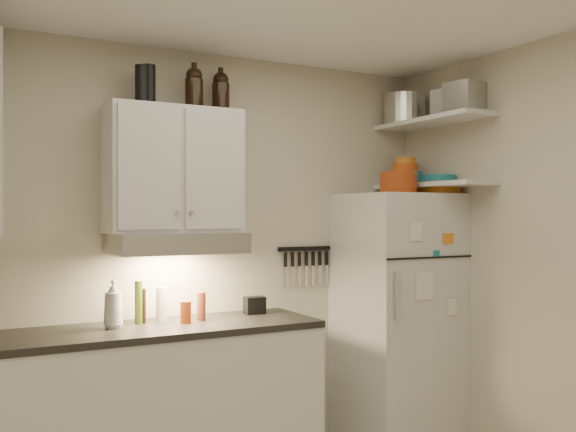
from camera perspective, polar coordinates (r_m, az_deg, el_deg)
name	(u,v)px	position (r m, az deg, el deg)	size (l,w,h in m)	color
back_wall	(209,254)	(4.19, -6.99, -3.40)	(3.20, 0.02, 2.60)	beige
base_cabinet	(138,412)	(3.88, -13.16, -16.62)	(2.10, 0.60, 0.88)	silver
countertop	(138,331)	(3.77, -13.16, -9.92)	(2.10, 0.62, 0.04)	black
upper_cabinet	(173,170)	(3.93, -10.15, 4.02)	(0.80, 0.33, 0.75)	silver
range_hood	(177,243)	(3.86, -9.85, -2.37)	(0.76, 0.46, 0.12)	silver
fridge	(397,317)	(4.56, 9.68, -8.81)	(0.70, 0.68, 1.70)	silver
shelf_hi	(433,121)	(4.57, 12.74, 8.21)	(0.30, 0.95, 0.03)	silver
shelf_lo	(433,185)	(4.53, 12.73, 2.68)	(0.30, 0.95, 0.03)	silver
knife_strip	(305,249)	(4.47, 1.52, -2.92)	(0.42, 0.02, 0.03)	black
dutch_oven	(398,183)	(4.36, 9.79, 2.94)	(0.25, 0.25, 0.14)	#913310
book_stack	(438,188)	(4.52, 13.15, 2.46)	(0.20, 0.25, 0.08)	orange
spice_jar	(401,187)	(4.48, 9.98, 2.58)	(0.06, 0.06, 0.10)	silver
stock_pot	(405,110)	(4.80, 10.36, 9.29)	(0.30, 0.30, 0.21)	silver
tin_a	(447,104)	(4.51, 13.99, 9.65)	(0.18, 0.16, 0.18)	#AAAAAD
tin_b	(464,98)	(4.40, 15.39, 10.05)	(0.20, 0.20, 0.20)	#AAAAAD
bowl_teal	(406,178)	(4.73, 10.46, 3.33)	(0.23, 0.23, 0.09)	#19758C
bowl_orange	(405,168)	(4.71, 10.38, 4.24)	(0.19, 0.19, 0.06)	#CF5013
bowl_yellow	(405,161)	(4.72, 10.38, 4.85)	(0.14, 0.14, 0.05)	orange
plates	(439,179)	(4.57, 13.28, 3.21)	(0.23, 0.23, 0.06)	#19758C
growler_a	(194,88)	(4.02, -8.35, 11.21)	(0.11, 0.11, 0.26)	black
growler_b	(221,92)	(4.13, -6.00, 10.91)	(0.11, 0.11, 0.26)	black
thermos_a	(148,85)	(3.94, -12.30, 11.27)	(0.08, 0.08, 0.24)	black
thermos_b	(142,85)	(3.90, -12.87, 11.30)	(0.08, 0.08, 0.23)	black
soap_bottle	(113,301)	(3.76, -15.28, -7.28)	(0.12, 0.12, 0.31)	silver
pepper_mill	(201,306)	(3.93, -7.72, -7.96)	(0.05, 0.05, 0.17)	maroon
oil_bottle	(139,302)	(3.88, -13.13, -7.47)	(0.05, 0.05, 0.25)	#435615
vinegar_bottle	(142,306)	(3.89, -12.82, -7.79)	(0.04, 0.04, 0.20)	black
clear_bottle	(162,304)	(3.94, -11.18, -7.72)	(0.07, 0.07, 0.20)	silver
red_jar	(186,312)	(3.85, -9.09, -8.45)	(0.06, 0.06, 0.13)	#913310
caddy	(254,305)	(4.16, -3.00, -7.93)	(0.13, 0.09, 0.11)	black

